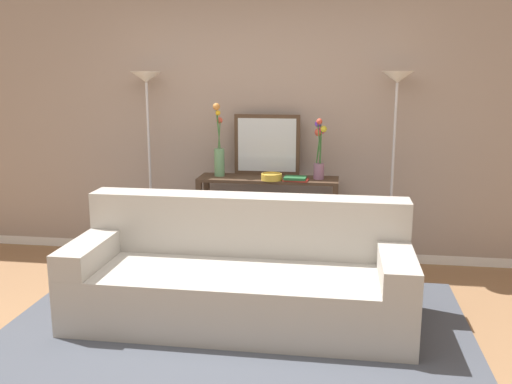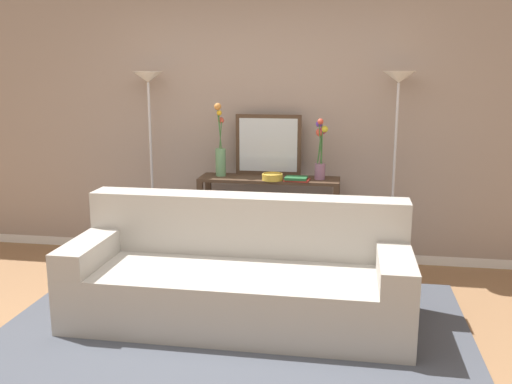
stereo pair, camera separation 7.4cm
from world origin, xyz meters
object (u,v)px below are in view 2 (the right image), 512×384
Objects in this scene: couch at (240,278)px; vase_tall_flowers at (220,152)px; vase_short_flowers at (321,151)px; book_stack at (297,179)px; wall_mirror at (268,145)px; floor_lamp_left at (149,114)px; floor_lamp_right at (397,116)px; fruit_bowl at (272,177)px; console_table at (269,206)px; book_row_under_console at (228,258)px.

vase_tall_flowers is (-0.41, 1.18, 0.76)m from couch.
vase_short_flowers is 2.38× the size of book_stack.
vase_tall_flowers is (-0.43, -0.12, -0.06)m from wall_mirror.
couch is 1.24m from book_stack.
floor_lamp_right reaches higher than floor_lamp_left.
fruit_bowl is 0.22m from book_stack.
wall_mirror is at bearing 15.73° from vase_tall_flowers.
couch is 4.46× the size of vase_short_flowers.
book_stack is (0.29, -0.25, -0.26)m from wall_mirror.
vase_short_flowers is 0.49m from fruit_bowl.
console_table is 6.82× the size of fruit_bowl.
floor_lamp_left is at bearing 132.14° from couch.
floor_lamp_right is 1.61m from vase_tall_flowers.
wall_mirror is 3.26× the size of fruit_bowl.
book_stack is 1.04m from book_row_under_console.
vase_tall_flowers is at bearing 170.07° from book_stack.
couch reaches higher than console_table.
couch is 1.47m from vase_tall_flowers.
wall_mirror is 1.14m from book_row_under_console.
vase_tall_flowers is 0.56m from fruit_bowl.
floor_lamp_left is 2.67× the size of vase_tall_flowers.
floor_lamp_right is at bearing 46.04° from couch.
floor_lamp_right is (1.16, 1.21, 1.11)m from couch.
vase_tall_flowers is (0.68, -0.02, -0.34)m from floor_lamp_left.
wall_mirror is 1.12× the size of vase_short_flowers.
book_stack is at bearing 0.93° from fruit_bowl.
vase_tall_flowers is 0.76m from book_stack.
vase_short_flowers is at bearing -0.55° from vase_tall_flowers.
vase_tall_flowers is at bearing 165.61° from fruit_bowl.
wall_mirror reaches higher than couch.
vase_tall_flowers is at bearing -164.27° from wall_mirror.
vase_short_flowers is (-0.65, -0.03, -0.31)m from floor_lamp_right.
floor_lamp_left is at bearing 176.41° from book_row_under_console.
vase_tall_flowers reaches higher than book_stack.
floor_lamp_right reaches higher than wall_mirror.
floor_lamp_right reaches higher than book_row_under_console.
couch is at bearing -133.96° from floor_lamp_right.
fruit_bowl is at bearing -163.85° from vase_short_flowers.
vase_short_flowers reaches higher than fruit_bowl.
book_stack is at bearing -6.11° from floor_lamp_left.
fruit_bowl reaches higher than couch.
vase_short_flowers is 2.92× the size of fruit_bowl.
wall_mirror is 2.66× the size of book_stack.
floor_lamp_right is at bearing -4.85° from wall_mirror.
wall_mirror is at bearing 106.80° from fruit_bowl.
book_stack is 0.83× the size of book_row_under_console.
fruit_bowl is at bearing -7.37° from floor_lamp_left.
console_table is at bearing -2.36° from floor_lamp_left.
floor_lamp_left is 1.55m from book_row_under_console.
book_row_under_console is at bearing -179.03° from vase_short_flowers.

